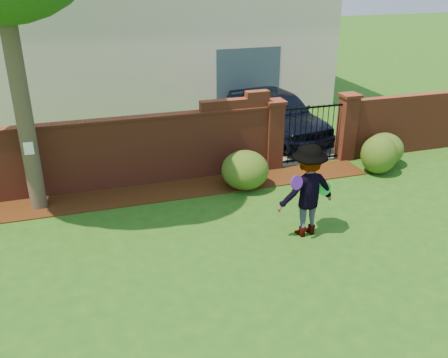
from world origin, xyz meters
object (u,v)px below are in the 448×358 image
object	(u,v)px
car	(282,115)
man	(308,191)
frisbee_purple	(297,183)
frisbee_green	(324,189)

from	to	relation	value
car	man	world-z (taller)	man
man	frisbee_purple	distance (m)	0.58
car	frisbee_purple	size ratio (longest dim) A/B	15.91
frisbee_purple	man	bearing A→B (deg)	32.48
frisbee_purple	frisbee_green	bearing A→B (deg)	17.58
man	frisbee_purple	xyz separation A→B (m)	(-0.39, -0.25, 0.35)
car	man	xyz separation A→B (m)	(-1.90, -5.64, 0.21)
car	frisbee_purple	xyz separation A→B (m)	(-2.29, -5.89, 0.56)
frisbee_green	car	bearing A→B (deg)	74.70
car	frisbee_purple	distance (m)	6.34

